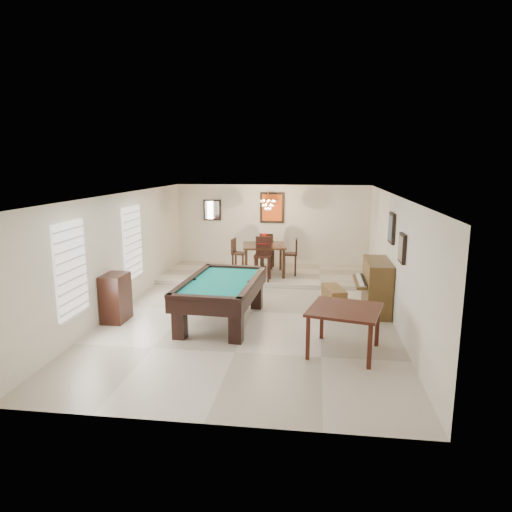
% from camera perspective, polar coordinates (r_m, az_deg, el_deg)
% --- Properties ---
extents(ground_plane, '(6.00, 9.00, 0.02)m').
position_cam_1_polar(ground_plane, '(10.26, -0.44, -7.03)').
color(ground_plane, beige).
extents(wall_back, '(6.00, 0.04, 2.60)m').
position_cam_1_polar(wall_back, '(14.33, 2.02, 3.69)').
color(wall_back, silver).
rests_on(wall_back, ground_plane).
extents(wall_front, '(6.00, 0.04, 2.60)m').
position_cam_1_polar(wall_front, '(5.65, -6.79, -8.83)').
color(wall_front, silver).
rests_on(wall_front, ground_plane).
extents(wall_left, '(0.04, 9.00, 2.60)m').
position_cam_1_polar(wall_left, '(10.74, -16.51, 0.56)').
color(wall_left, silver).
rests_on(wall_left, ground_plane).
extents(wall_right, '(0.04, 9.00, 2.60)m').
position_cam_1_polar(wall_right, '(9.97, 16.90, -0.29)').
color(wall_right, silver).
rests_on(wall_right, ground_plane).
extents(ceiling, '(6.00, 9.00, 0.04)m').
position_cam_1_polar(ceiling, '(9.74, -0.46, 7.67)').
color(ceiling, white).
rests_on(ceiling, wall_back).
extents(dining_step, '(6.00, 2.50, 0.12)m').
position_cam_1_polar(dining_step, '(13.34, 1.48, -2.32)').
color(dining_step, beige).
rests_on(dining_step, ground_plane).
extents(window_left_front, '(0.06, 1.00, 1.70)m').
position_cam_1_polar(window_left_front, '(8.79, -22.12, -1.53)').
color(window_left_front, white).
rests_on(window_left_front, wall_left).
extents(window_left_rear, '(0.06, 1.00, 1.70)m').
position_cam_1_polar(window_left_rear, '(11.25, -15.18, 1.64)').
color(window_left_rear, white).
rests_on(window_left_rear, wall_left).
extents(pool_table, '(1.57, 2.70, 0.87)m').
position_cam_1_polar(pool_table, '(9.54, -4.30, -5.70)').
color(pool_table, black).
rests_on(pool_table, ground_plane).
extents(square_table, '(1.41, 1.41, 0.81)m').
position_cam_1_polar(square_table, '(8.18, 10.92, -9.12)').
color(square_table, '#35140D').
rests_on(square_table, ground_plane).
extents(upright_piano, '(0.78, 1.39, 1.16)m').
position_cam_1_polar(upright_piano, '(10.44, 14.11, -3.67)').
color(upright_piano, brown).
rests_on(upright_piano, ground_plane).
extents(piano_bench, '(0.56, 0.97, 0.51)m').
position_cam_1_polar(piano_bench, '(10.51, 9.69, -5.23)').
color(piano_bench, brown).
rests_on(piano_bench, ground_plane).
extents(apothecary_chest, '(0.45, 0.67, 1.00)m').
position_cam_1_polar(apothecary_chest, '(9.99, -17.13, -4.99)').
color(apothecary_chest, black).
rests_on(apothecary_chest, ground_plane).
extents(dining_table, '(1.36, 1.36, 0.98)m').
position_cam_1_polar(dining_table, '(13.03, 1.02, -0.17)').
color(dining_table, black).
rests_on(dining_table, dining_step).
extents(flower_vase, '(0.13, 0.13, 0.22)m').
position_cam_1_polar(flower_vase, '(12.92, 1.03, 2.44)').
color(flower_vase, red).
rests_on(flower_vase, dining_table).
extents(dining_chair_south, '(0.45, 0.45, 1.18)m').
position_cam_1_polar(dining_chair_south, '(12.29, 0.85, -0.41)').
color(dining_chair_south, black).
rests_on(dining_chair_south, dining_step).
extents(dining_chair_north, '(0.43, 0.43, 1.08)m').
position_cam_1_polar(dining_chair_north, '(13.80, 1.43, 0.70)').
color(dining_chair_north, black).
rests_on(dining_chair_north, dining_step).
extents(dining_chair_west, '(0.42, 0.42, 1.01)m').
position_cam_1_polar(dining_chair_west, '(13.15, -2.11, -0.00)').
color(dining_chair_west, black).
rests_on(dining_chair_west, dining_step).
extents(dining_chair_east, '(0.40, 0.40, 1.05)m').
position_cam_1_polar(dining_chair_east, '(12.97, 4.28, -0.10)').
color(dining_chair_east, black).
rests_on(dining_chair_east, dining_step).
extents(chandelier, '(0.44, 0.44, 0.60)m').
position_cam_1_polar(chandelier, '(12.94, 1.50, 6.86)').
color(chandelier, '#FFE5B2').
rests_on(chandelier, ceiling).
extents(back_painting, '(0.75, 0.06, 0.95)m').
position_cam_1_polar(back_painting, '(14.22, 2.03, 6.07)').
color(back_painting, '#D84C14').
rests_on(back_painting, wall_back).
extents(back_mirror, '(0.55, 0.06, 0.65)m').
position_cam_1_polar(back_mirror, '(14.53, -5.49, 5.74)').
color(back_mirror, white).
rests_on(back_mirror, wall_back).
extents(right_picture_upper, '(0.06, 0.55, 0.65)m').
position_cam_1_polar(right_picture_upper, '(10.15, 16.60, 3.38)').
color(right_picture_upper, slate).
rests_on(right_picture_upper, wall_right).
extents(right_picture_lower, '(0.06, 0.45, 0.55)m').
position_cam_1_polar(right_picture_lower, '(8.92, 17.81, 0.92)').
color(right_picture_lower, gray).
rests_on(right_picture_lower, wall_right).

